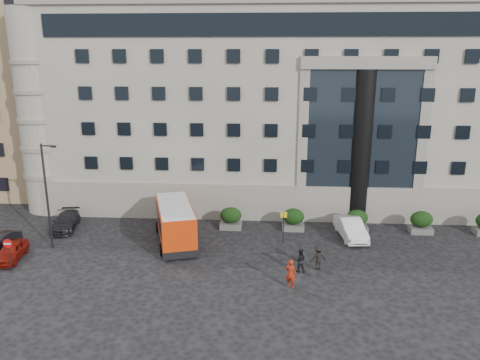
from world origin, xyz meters
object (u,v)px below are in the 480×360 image
object	(u,v)px
hedge_a	(169,217)
street_lamp	(47,192)
parked_car_a	(11,251)
pedestrian_c	(318,258)
pedestrian_a	(291,274)
hedge_d	(357,221)
parked_car_d	(98,196)
parked_car_c	(66,222)
no_entry_sign	(8,248)
red_truck	(115,178)
hedge_e	(421,222)
pedestrian_b	(300,260)
white_taxi	(351,228)
hedge_b	(231,218)
minibus	(175,222)
hedge_c	(293,219)

from	to	relation	value
hedge_a	street_lamp	bearing A→B (deg)	-148.84
parked_car_a	pedestrian_c	world-z (taller)	pedestrian_c
street_lamp	pedestrian_a	world-z (taller)	street_lamp
hedge_a	hedge_d	distance (m)	15.60
hedge_a	parked_car_d	size ratio (longest dim) A/B	0.35
hedge_a	pedestrian_c	world-z (taller)	hedge_a
parked_car_c	no_entry_sign	bearing A→B (deg)	-102.93
red_truck	parked_car_c	size ratio (longest dim) A/B	1.11
street_lamp	hedge_e	bearing A→B (deg)	9.48
hedge_a	hedge_e	world-z (taller)	same
parked_car_a	pedestrian_b	distance (m)	20.41
white_taxi	pedestrian_a	distance (m)	9.99
white_taxi	pedestrian_b	size ratio (longest dim) A/B	2.90
hedge_b	parked_car_d	xyz separation A→B (m)	(-13.55, 5.92, -0.19)
minibus	pedestrian_b	bearing A→B (deg)	-42.77
hedge_c	parked_car_a	bearing A→B (deg)	-160.73
no_entry_sign	red_truck	bearing A→B (deg)	87.44
white_taxi	pedestrian_c	size ratio (longest dim) A/B	2.72
hedge_c	pedestrian_a	bearing A→B (deg)	-93.58
white_taxi	pedestrian_c	world-z (taller)	pedestrian_c
no_entry_sign	hedge_c	bearing A→B (deg)	24.49
parked_car_a	pedestrian_b	world-z (taller)	pedestrian_b
hedge_b	parked_car_c	distance (m)	13.82
parked_car_c	pedestrian_a	distance (m)	20.43
hedge_b	no_entry_sign	bearing A→B (deg)	-148.10
red_truck	pedestrian_c	xyz separation A→B (m)	(19.88, -17.86, -0.44)
hedge_d	pedestrian_c	size ratio (longest dim) A/B	1.05
hedge_b	street_lamp	distance (m)	14.41
hedge_e	parked_car_a	xyz separation A→B (m)	(-30.71, -7.10, -0.31)
hedge_a	red_truck	world-z (taller)	red_truck
hedge_a	white_taxi	size ratio (longest dim) A/B	0.39
minibus	pedestrian_c	distance (m)	11.42
hedge_a	parked_car_d	distance (m)	10.24
white_taxi	hedge_a	bearing A→B (deg)	167.28
red_truck	minibus	bearing A→B (deg)	-54.26
hedge_e	red_truck	xyz separation A→B (m)	(-28.93, 10.56, 0.39)
parked_car_c	hedge_b	bearing A→B (deg)	-5.70
hedge_a	hedge_e	xyz separation A→B (m)	(20.80, 0.00, 0.00)
parked_car_c	hedge_d	bearing A→B (deg)	-7.49
hedge_c	hedge_d	xyz separation A→B (m)	(5.20, 0.00, 0.00)
hedge_a	hedge_d	xyz separation A→B (m)	(15.60, 0.00, 0.00)
parked_car_a	pedestrian_a	distance (m)	19.89
hedge_b	red_truck	world-z (taller)	red_truck
hedge_c	pedestrian_b	world-z (taller)	hedge_c
hedge_d	parked_car_c	xyz separation A→B (m)	(-24.18, -1.01, -0.30)
hedge_b	hedge_a	bearing A→B (deg)	180.00
hedge_c	hedge_d	size ratio (longest dim) A/B	1.00
red_truck	pedestrian_b	world-z (taller)	red_truck
street_lamp	pedestrian_a	bearing A→B (deg)	-16.24
hedge_a	parked_car_c	bearing A→B (deg)	-173.32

